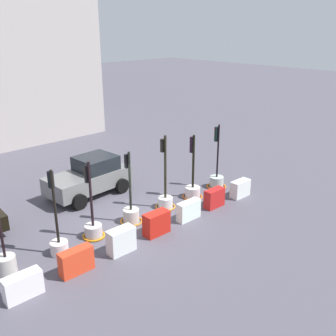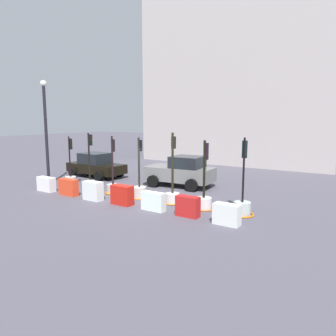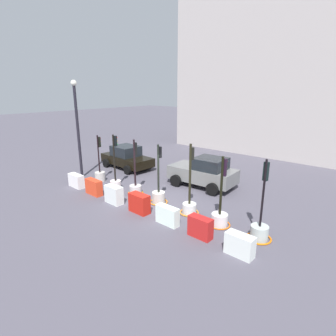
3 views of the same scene
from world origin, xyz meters
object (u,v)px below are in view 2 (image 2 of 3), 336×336
(traffic_light_3, at_px, (139,188))
(traffic_light_4, at_px, (173,192))
(traffic_light_1, at_px, (90,180))
(car_black_sedan, at_px, (96,165))
(traffic_light_5, at_px, (204,198))
(construction_barrier_2, at_px, (93,191))
(construction_barrier_6, at_px, (227,214))
(traffic_light_6, at_px, (242,204))
(traffic_light_2, at_px, (113,185))
(construction_barrier_5, at_px, (188,206))
(construction_barrier_1, at_px, (68,187))
(construction_barrier_3, at_px, (122,195))
(construction_barrier_4, at_px, (153,201))
(construction_barrier_0, at_px, (46,184))
(traffic_light_0, at_px, (71,178))
(car_grey_saloon, at_px, (181,171))
(street_lamp_post, at_px, (46,125))

(traffic_light_3, bearing_deg, traffic_light_4, 0.55)
(traffic_light_1, distance_m, car_black_sedan, 4.32)
(traffic_light_3, distance_m, traffic_light_5, 3.58)
(construction_barrier_2, relative_size, construction_barrier_6, 1.00)
(traffic_light_6, bearing_deg, traffic_light_2, 179.13)
(construction_barrier_5, bearing_deg, traffic_light_3, 158.00)
(traffic_light_6, bearing_deg, car_black_sedan, 164.27)
(traffic_light_2, relative_size, construction_barrier_1, 2.69)
(traffic_light_2, xyz_separation_m, construction_barrier_3, (1.88, -1.48, -0.01))
(construction_barrier_6, bearing_deg, traffic_light_3, 163.59)
(traffic_light_1, xyz_separation_m, construction_barrier_6, (8.54, -1.43, -0.18))
(traffic_light_2, xyz_separation_m, construction_barrier_6, (7.03, -1.59, -0.06))
(car_black_sedan, bearing_deg, construction_barrier_3, -36.51)
(construction_barrier_3, bearing_deg, construction_barrier_4, -0.70)
(traffic_light_3, distance_m, construction_barrier_5, 3.81)
(traffic_light_3, relative_size, construction_barrier_4, 2.76)
(traffic_light_3, bearing_deg, traffic_light_2, 178.44)
(traffic_light_5, relative_size, construction_barrier_0, 2.65)
(traffic_light_0, distance_m, traffic_light_3, 5.07)
(traffic_light_2, bearing_deg, construction_barrier_2, -85.35)
(traffic_light_0, relative_size, traffic_light_3, 0.97)
(construction_barrier_3, bearing_deg, traffic_light_4, 38.64)
(traffic_light_1, height_order, construction_barrier_0, traffic_light_1)
(construction_barrier_1, relative_size, construction_barrier_3, 1.08)
(traffic_light_0, distance_m, car_grey_saloon, 6.44)
(construction_barrier_4, distance_m, street_lamp_post, 9.15)
(construction_barrier_2, bearing_deg, construction_barrier_4, 1.24)
(construction_barrier_1, distance_m, construction_barrier_2, 1.78)
(traffic_light_1, height_order, construction_barrier_6, traffic_light_1)
(traffic_light_0, xyz_separation_m, construction_barrier_1, (1.64, -1.58, -0.10))
(traffic_light_6, distance_m, car_black_sedan, 11.87)
(traffic_light_3, xyz_separation_m, car_grey_saloon, (0.37, 3.52, 0.40))
(traffic_light_1, distance_m, construction_barrier_6, 8.66)
(traffic_light_4, xyz_separation_m, construction_barrier_6, (3.33, -1.56, -0.14))
(construction_barrier_0, distance_m, car_grey_saloon, 7.51)
(traffic_light_6, xyz_separation_m, construction_barrier_0, (-10.53, -1.44, -0.06))
(traffic_light_6, bearing_deg, traffic_light_0, 179.23)
(construction_barrier_2, bearing_deg, traffic_light_0, 154.79)
(traffic_light_1, bearing_deg, traffic_light_3, 2.05)
(construction_barrier_1, xyz_separation_m, construction_barrier_2, (1.78, -0.03, 0.03))
(traffic_light_0, height_order, street_lamp_post, street_lamp_post)
(construction_barrier_0, bearing_deg, traffic_light_3, 16.02)
(construction_barrier_0, xyz_separation_m, construction_barrier_1, (1.78, -0.01, 0.03))
(traffic_light_5, bearing_deg, construction_barrier_5, -92.39)
(traffic_light_6, xyz_separation_m, construction_barrier_6, (-0.07, -1.49, -0.06))
(traffic_light_2, bearing_deg, construction_barrier_6, -12.78)
(traffic_light_3, xyz_separation_m, traffic_light_6, (5.32, -0.06, -0.03))
(traffic_light_3, bearing_deg, construction_barrier_6, -16.41)
(construction_barrier_6, height_order, car_black_sedan, car_black_sedan)
(traffic_light_4, height_order, construction_barrier_3, traffic_light_4)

